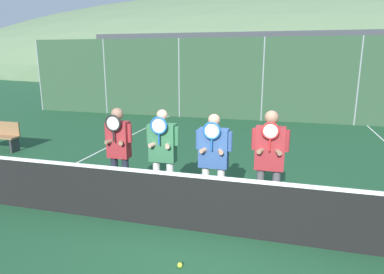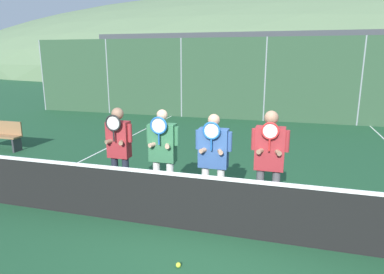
{
  "view_description": "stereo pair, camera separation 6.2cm",
  "coord_description": "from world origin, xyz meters",
  "px_view_note": "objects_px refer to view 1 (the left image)",
  "views": [
    {
      "loc": [
        0.99,
        -4.79,
        2.73
      ],
      "look_at": [
        -0.59,
        0.94,
        1.31
      ],
      "focal_mm": 32.0,
      "sensor_mm": 36.0,
      "label": 1
    },
    {
      "loc": [
        1.05,
        -4.78,
        2.73
      ],
      "look_at": [
        -0.59,
        0.94,
        1.31
      ],
      "focal_mm": 32.0,
      "sensor_mm": 36.0,
      "label": 2
    }
  ],
  "objects_px": {
    "car_left_of_center": "(246,94)",
    "tennis_ball_on_court": "(180,265)",
    "player_leftmost": "(119,147)",
    "car_far_left": "(153,92)",
    "player_center_right": "(213,156)",
    "player_rightmost": "(269,156)",
    "player_center_left": "(163,150)",
    "car_center": "(355,96)"
  },
  "relations": [
    {
      "from": "car_left_of_center",
      "to": "tennis_ball_on_court",
      "type": "relative_size",
      "value": 65.88
    },
    {
      "from": "car_left_of_center",
      "to": "tennis_ball_on_court",
      "type": "height_order",
      "value": "car_left_of_center"
    },
    {
      "from": "tennis_ball_on_court",
      "to": "player_rightmost",
      "type": "bearing_deg",
      "value": 59.12
    },
    {
      "from": "car_center",
      "to": "player_rightmost",
      "type": "bearing_deg",
      "value": -105.85
    },
    {
      "from": "tennis_ball_on_court",
      "to": "car_far_left",
      "type": "bearing_deg",
      "value": 113.2
    },
    {
      "from": "car_left_of_center",
      "to": "car_far_left",
      "type": "bearing_deg",
      "value": 178.95
    },
    {
      "from": "player_center_left",
      "to": "player_center_right",
      "type": "xyz_separation_m",
      "value": [
        0.94,
        -0.04,
        -0.01
      ]
    },
    {
      "from": "car_left_of_center",
      "to": "player_center_right",
      "type": "bearing_deg",
      "value": -86.03
    },
    {
      "from": "player_rightmost",
      "to": "car_center",
      "type": "xyz_separation_m",
      "value": [
        3.18,
        11.18,
        -0.18
      ]
    },
    {
      "from": "player_center_right",
      "to": "car_far_left",
      "type": "bearing_deg",
      "value": 116.56
    },
    {
      "from": "player_leftmost",
      "to": "player_center_left",
      "type": "distance_m",
      "value": 0.87
    },
    {
      "from": "tennis_ball_on_court",
      "to": "player_center_right",
      "type": "bearing_deg",
      "value": 87.4
    },
    {
      "from": "player_center_right",
      "to": "car_left_of_center",
      "type": "height_order",
      "value": "player_center_right"
    },
    {
      "from": "car_far_left",
      "to": "player_rightmost",
      "type": "bearing_deg",
      "value": -59.79
    },
    {
      "from": "car_far_left",
      "to": "car_center",
      "type": "relative_size",
      "value": 0.99
    },
    {
      "from": "player_rightmost",
      "to": "car_left_of_center",
      "type": "relative_size",
      "value": 0.42
    },
    {
      "from": "car_far_left",
      "to": "car_left_of_center",
      "type": "height_order",
      "value": "car_left_of_center"
    },
    {
      "from": "player_center_right",
      "to": "tennis_ball_on_court",
      "type": "xyz_separation_m",
      "value": [
        -0.08,
        -1.7,
        -1.02
      ]
    },
    {
      "from": "player_center_left",
      "to": "player_rightmost",
      "type": "xyz_separation_m",
      "value": [
        1.88,
        -0.05,
        0.05
      ]
    },
    {
      "from": "player_center_left",
      "to": "player_leftmost",
      "type": "bearing_deg",
      "value": 179.38
    },
    {
      "from": "player_rightmost",
      "to": "tennis_ball_on_court",
      "type": "relative_size",
      "value": 27.61
    },
    {
      "from": "car_far_left",
      "to": "car_left_of_center",
      "type": "distance_m",
      "value": 4.87
    },
    {
      "from": "car_left_of_center",
      "to": "car_center",
      "type": "bearing_deg",
      "value": -0.52
    },
    {
      "from": "player_leftmost",
      "to": "car_far_left",
      "type": "relative_size",
      "value": 0.43
    },
    {
      "from": "tennis_ball_on_court",
      "to": "player_center_left",
      "type": "bearing_deg",
      "value": 116.32
    },
    {
      "from": "car_far_left",
      "to": "car_left_of_center",
      "type": "xyz_separation_m",
      "value": [
        4.87,
        -0.09,
        0.03
      ]
    },
    {
      "from": "player_center_left",
      "to": "car_center",
      "type": "xyz_separation_m",
      "value": [
        5.05,
        11.13,
        -0.12
      ]
    },
    {
      "from": "player_leftmost",
      "to": "player_center_right",
      "type": "distance_m",
      "value": 1.81
    },
    {
      "from": "player_center_left",
      "to": "car_center",
      "type": "bearing_deg",
      "value": 65.6
    },
    {
      "from": "car_far_left",
      "to": "player_center_left",
      "type": "bearing_deg",
      "value": -67.3
    },
    {
      "from": "player_leftmost",
      "to": "tennis_ball_on_court",
      "type": "height_order",
      "value": "player_leftmost"
    },
    {
      "from": "player_rightmost",
      "to": "car_left_of_center",
      "type": "distance_m",
      "value": 11.36
    },
    {
      "from": "player_center_right",
      "to": "player_rightmost",
      "type": "distance_m",
      "value": 0.94
    },
    {
      "from": "player_leftmost",
      "to": "player_center_left",
      "type": "height_order",
      "value": "player_center_left"
    },
    {
      "from": "player_center_right",
      "to": "player_rightmost",
      "type": "relative_size",
      "value": 0.95
    },
    {
      "from": "player_leftmost",
      "to": "car_left_of_center",
      "type": "height_order",
      "value": "player_leftmost"
    },
    {
      "from": "car_left_of_center",
      "to": "car_center",
      "type": "distance_m",
      "value": 4.89
    },
    {
      "from": "player_center_right",
      "to": "car_left_of_center",
      "type": "xyz_separation_m",
      "value": [
        -0.78,
        11.22,
        -0.16
      ]
    },
    {
      "from": "player_rightmost",
      "to": "car_far_left",
      "type": "distance_m",
      "value": 13.1
    },
    {
      "from": "player_center_right",
      "to": "player_rightmost",
      "type": "height_order",
      "value": "player_rightmost"
    },
    {
      "from": "player_center_right",
      "to": "car_left_of_center",
      "type": "distance_m",
      "value": 11.25
    },
    {
      "from": "car_far_left",
      "to": "car_center",
      "type": "bearing_deg",
      "value": -0.78
    }
  ]
}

